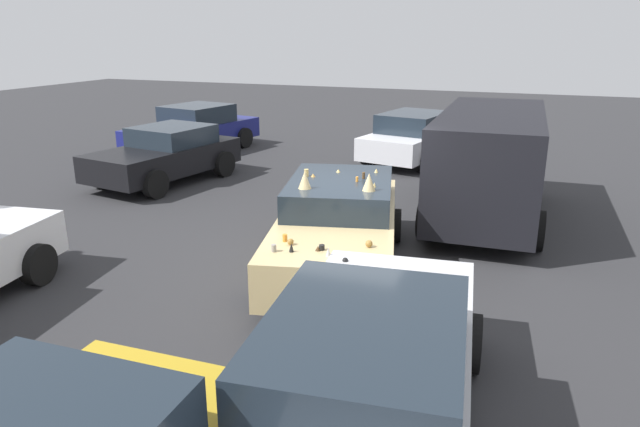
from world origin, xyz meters
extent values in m
plane|color=#2D2D30|center=(0.00, 0.00, 0.00)|extent=(60.00, 60.00, 0.00)
cube|color=#D8BC7F|center=(0.00, 0.00, 0.60)|extent=(4.86, 2.83, 0.68)
cube|color=#1E2833|center=(0.41, 0.10, 1.16)|extent=(2.60, 2.15, 0.44)
cylinder|color=black|center=(-1.15, -1.23, 0.30)|extent=(0.64, 0.36, 0.61)
cylinder|color=black|center=(-1.59, 0.56, 0.30)|extent=(0.64, 0.36, 0.61)
cylinder|color=black|center=(1.59, -0.56, 0.30)|extent=(0.64, 0.36, 0.61)
cylinder|color=black|center=(1.15, 1.23, 0.30)|extent=(0.64, 0.36, 0.61)
ellipsoid|color=black|center=(-1.20, 0.63, 0.71)|extent=(0.11, 0.04, 0.15)
ellipsoid|color=black|center=(1.62, 1.33, 0.67)|extent=(0.15, 0.06, 0.13)
ellipsoid|color=black|center=(1.05, 1.19, 0.43)|extent=(0.20, 0.07, 0.15)
ellipsoid|color=black|center=(2.03, -0.43, 0.53)|extent=(0.12, 0.05, 0.09)
ellipsoid|color=black|center=(-0.02, -0.93, 0.58)|extent=(0.13, 0.05, 0.11)
ellipsoid|color=black|center=(0.13, 0.96, 0.46)|extent=(0.19, 0.07, 0.10)
ellipsoid|color=black|center=(0.20, -0.88, 0.71)|extent=(0.12, 0.05, 0.09)
ellipsoid|color=black|center=(1.17, 1.22, 0.72)|extent=(0.19, 0.06, 0.09)
ellipsoid|color=black|center=(1.49, 1.30, 0.76)|extent=(0.19, 0.07, 0.12)
ellipsoid|color=black|center=(0.02, 0.93, 0.65)|extent=(0.15, 0.06, 0.14)
ellipsoid|color=black|center=(-0.47, -1.05, 0.50)|extent=(0.13, 0.05, 0.13)
cylinder|color=orange|center=(-1.49, 0.24, 0.99)|extent=(0.09, 0.09, 0.10)
cone|color=black|center=(-1.82, 0.00, 1.01)|extent=(0.08, 0.08, 0.13)
sphere|color=#A87A38|center=(-1.58, 0.12, 0.99)|extent=(0.09, 0.09, 0.09)
cylinder|color=gray|center=(-1.90, 0.22, 0.99)|extent=(0.09, 0.09, 0.10)
cone|color=silver|center=(-1.80, -0.51, 1.01)|extent=(0.08, 0.08, 0.13)
sphere|color=black|center=(-1.93, -0.78, 0.98)|extent=(0.07, 0.07, 0.07)
cylinder|color=black|center=(-1.61, -0.35, 0.98)|extent=(0.09, 0.09, 0.07)
sphere|color=#A87A38|center=(-1.29, -0.90, 0.99)|extent=(0.10, 0.10, 0.10)
cone|color=#51381E|center=(-1.66, -0.31, 0.97)|extent=(0.08, 0.08, 0.07)
cylinder|color=orange|center=(0.38, -0.19, 1.42)|extent=(0.06, 0.06, 0.08)
cylinder|color=tan|center=(0.43, 0.71, 1.44)|extent=(0.10, 0.10, 0.12)
cone|color=tan|center=(0.90, 0.31, 1.41)|extent=(0.10, 0.10, 0.05)
cone|color=tan|center=(1.11, -0.31, 1.42)|extent=(0.09, 0.09, 0.07)
cone|color=tan|center=(0.14, -0.55, 1.42)|extent=(0.07, 0.07, 0.08)
cone|color=#A87A38|center=(0.43, 0.59, 1.41)|extent=(0.10, 0.10, 0.06)
cylinder|color=#51381E|center=(0.61, -0.23, 1.44)|extent=(0.05, 0.05, 0.11)
cone|color=#D8BC7F|center=(-0.08, -0.53, 1.52)|extent=(0.20, 0.20, 0.27)
cone|color=#D8BC7F|center=(-0.31, 0.43, 1.52)|extent=(0.20, 0.20, 0.27)
cube|color=black|center=(3.55, -1.97, 1.25)|extent=(5.17, 2.08, 1.88)
cube|color=#1E2833|center=(5.33, -1.91, 1.62)|extent=(0.17, 1.69, 0.68)
cylinder|color=black|center=(5.05, -0.94, 0.36)|extent=(0.73, 0.26, 0.72)
cylinder|color=black|center=(5.11, -2.90, 0.36)|extent=(0.73, 0.26, 0.72)
cylinder|color=black|center=(1.98, -1.04, 0.36)|extent=(0.73, 0.26, 0.72)
cylinder|color=black|center=(2.05, -3.00, 0.36)|extent=(0.73, 0.26, 0.72)
cube|color=white|center=(8.68, 0.60, 0.58)|extent=(4.60, 2.58, 0.63)
cube|color=#1E2833|center=(8.51, 0.63, 1.16)|extent=(2.39, 2.00, 0.53)
cylinder|color=black|center=(10.17, 1.20, 0.31)|extent=(0.66, 0.34, 0.63)
cylinder|color=black|center=(9.81, -0.55, 0.31)|extent=(0.66, 0.34, 0.63)
cylinder|color=black|center=(7.54, 1.75, 0.31)|extent=(0.66, 0.34, 0.63)
cylinder|color=black|center=(7.18, 0.00, 0.31)|extent=(0.66, 0.34, 0.63)
cube|color=black|center=(3.76, 5.99, 0.61)|extent=(4.21, 2.41, 0.64)
cube|color=#1E2833|center=(4.10, 5.93, 1.16)|extent=(1.98, 1.90, 0.46)
cylinder|color=black|center=(2.40, 5.29, 0.34)|extent=(0.70, 0.33, 0.67)
cylinder|color=black|center=(2.70, 7.09, 0.34)|extent=(0.70, 0.33, 0.67)
cylinder|color=black|center=(4.83, 4.89, 0.34)|extent=(0.70, 0.33, 0.67)
cylinder|color=black|center=(5.13, 6.69, 0.34)|extent=(0.70, 0.33, 0.67)
cylinder|color=black|center=(-2.23, 4.04, 0.32)|extent=(0.66, 0.31, 0.64)
cube|color=silver|center=(-3.78, -1.66, 0.63)|extent=(4.73, 2.29, 0.68)
cube|color=#1E2833|center=(-4.20, -1.71, 1.21)|extent=(2.42, 1.89, 0.48)
cylinder|color=black|center=(-2.48, -0.59, 0.34)|extent=(0.70, 0.30, 0.67)
cylinder|color=black|center=(-2.27, -2.41, 0.34)|extent=(0.70, 0.30, 0.67)
cube|color=navy|center=(7.35, 7.45, 0.59)|extent=(4.77, 2.62, 0.63)
cube|color=#1E2833|center=(7.58, 7.40, 1.18)|extent=(2.19, 1.99, 0.55)
cylinder|color=black|center=(5.80, 6.80, 0.33)|extent=(0.68, 0.34, 0.66)
cylinder|color=black|center=(6.15, 8.62, 0.33)|extent=(0.68, 0.34, 0.66)
cylinder|color=black|center=(8.55, 6.27, 0.33)|extent=(0.68, 0.34, 0.66)
cylinder|color=black|center=(8.89, 8.10, 0.33)|extent=(0.68, 0.34, 0.66)
camera|label=1|loc=(-8.35, -2.92, 3.72)|focal=32.76mm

